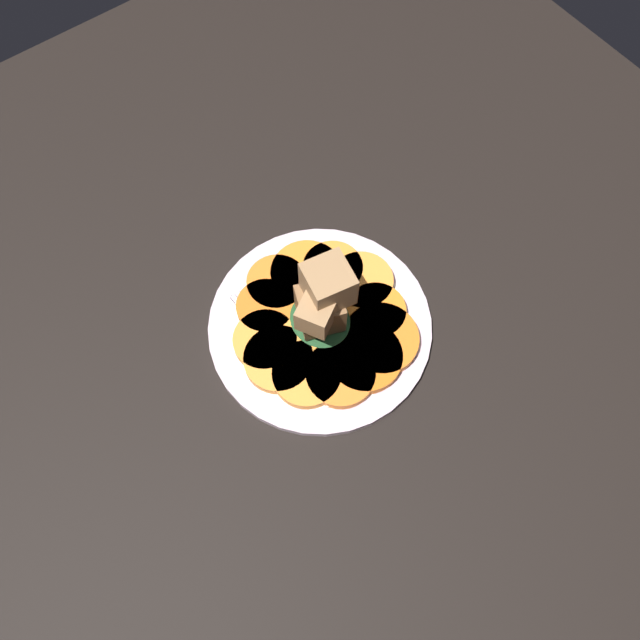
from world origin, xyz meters
TOP-DOWN VIEW (x-y plane):
  - table_slab at (0.00, 0.00)cm, footprint 120.00×120.00cm
  - plate at (0.00, 0.00)cm, footprint 25.39×25.39cm
  - carrot_slice_0 at (-6.87, -1.08)cm, footprint 6.95×6.95cm
  - carrot_slice_1 at (-5.16, -3.87)cm, footprint 6.63×6.63cm
  - carrot_slice_2 at (-1.79, -6.26)cm, footprint 7.12×7.12cm
  - carrot_slice_3 at (0.92, -6.34)cm, footprint 7.67×7.67cm
  - carrot_slice_4 at (4.16, -4.89)cm, footprint 7.56×7.56cm
  - carrot_slice_5 at (6.30, -1.95)cm, footprint 7.63×7.63cm
  - carrot_slice_6 at (6.31, 1.38)cm, footprint 8.32×8.32cm
  - carrot_slice_7 at (5.74, 4.10)cm, footprint 8.50×8.50cm
  - carrot_slice_8 at (2.79, 5.79)cm, footprint 6.81×6.81cm
  - carrot_slice_9 at (-1.19, 6.89)cm, footprint 7.32×7.32cm
  - carrot_slice_10 at (-4.47, 5.20)cm, footprint 7.03×7.03cm
  - carrot_slice_11 at (-5.77, 2.41)cm, footprint 8.45×8.45cm
  - center_pile at (0.15, 0.19)cm, footprint 7.93×7.55cm
  - fork at (-0.76, -5.19)cm, footprint 17.45×2.62cm

SIDE VIEW (x-z plane):
  - table_slab at x=0.00cm, z-range 0.00..2.00cm
  - plate at x=0.00cm, z-range 1.99..3.04cm
  - fork at x=-0.76cm, z-range 3.10..3.50cm
  - carrot_slice_0 at x=-6.87cm, z-range 3.10..4.31cm
  - carrot_slice_1 at x=-5.16cm, z-range 3.10..4.31cm
  - carrot_slice_2 at x=-1.79cm, z-range 3.10..4.31cm
  - carrot_slice_3 at x=0.92cm, z-range 3.10..4.31cm
  - carrot_slice_4 at x=4.16cm, z-range 3.10..4.31cm
  - carrot_slice_5 at x=6.30cm, z-range 3.10..4.31cm
  - carrot_slice_6 at x=6.31cm, z-range 3.10..4.31cm
  - carrot_slice_7 at x=5.74cm, z-range 3.10..4.31cm
  - carrot_slice_8 at x=2.79cm, z-range 3.10..4.31cm
  - carrot_slice_9 at x=-1.19cm, z-range 3.10..4.31cm
  - carrot_slice_10 at x=-4.47cm, z-range 3.10..4.31cm
  - carrot_slice_11 at x=-5.77cm, z-range 3.10..4.31cm
  - center_pile at x=0.15cm, z-range 2.28..13.08cm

